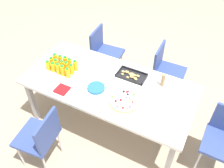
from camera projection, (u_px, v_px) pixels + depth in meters
ground_plane at (109, 122)px, 3.37m from camera, size 12.00×12.00×0.00m
party_table at (109, 88)px, 2.91m from camera, size 2.00×0.93×0.72m
chair_near_left at (41, 136)px, 2.62m from camera, size 0.44×0.44×0.83m
chair_far_left at (104, 50)px, 3.71m from camera, size 0.42×0.42×0.83m
chair_far_right at (165, 69)px, 3.40m from camera, size 0.41×0.41×0.83m
juice_bottle_0 at (48, 65)px, 3.01m from camera, size 0.06×0.06×0.13m
juice_bottle_1 at (53, 67)px, 2.99m from camera, size 0.06×0.06×0.13m
juice_bottle_2 at (58, 69)px, 2.95m from camera, size 0.06×0.06×0.15m
juice_bottle_3 at (63, 71)px, 2.93m from camera, size 0.05×0.05×0.15m
juice_bottle_4 at (68, 73)px, 2.91m from camera, size 0.06×0.06×0.14m
juice_bottle_5 at (52, 62)px, 3.06m from camera, size 0.06×0.06×0.14m
juice_bottle_6 at (56, 64)px, 3.03m from camera, size 0.06×0.06×0.13m
juice_bottle_7 at (62, 65)px, 3.01m from camera, size 0.05×0.05×0.14m
juice_bottle_8 at (67, 67)px, 2.98m from camera, size 0.05×0.05×0.15m
juice_bottle_9 at (72, 69)px, 2.96m from camera, size 0.06×0.06×0.14m
juice_bottle_10 at (55, 59)px, 3.10m from camera, size 0.06×0.06×0.14m
juice_bottle_11 at (60, 60)px, 3.08m from camera, size 0.05×0.05×0.14m
juice_bottle_12 at (66, 62)px, 3.05m from camera, size 0.06×0.06×0.15m
juice_bottle_13 at (70, 64)px, 3.03m from camera, size 0.06×0.06×0.14m
juice_bottle_14 at (75, 66)px, 3.00m from camera, size 0.05×0.05×0.15m
fruit_pizza at (124, 101)px, 2.66m from camera, size 0.33×0.33×0.05m
snack_tray at (131, 75)px, 2.95m from camera, size 0.35×0.20×0.04m
plate_stack at (96, 88)px, 2.80m from camera, size 0.20×0.20×0.03m
napkin_stack at (62, 90)px, 2.79m from camera, size 0.15×0.15×0.02m
cardboard_tube at (163, 80)px, 2.80m from camera, size 0.04×0.04×0.17m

